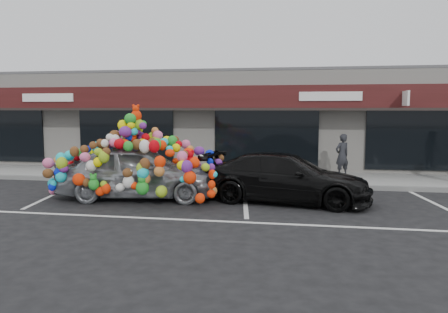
# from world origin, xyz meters

# --- Properties ---
(ground) EXTENTS (90.00, 90.00, 0.00)m
(ground) POSITION_xyz_m (0.00, 0.00, 0.00)
(ground) COLOR black
(ground) RESTS_ON ground
(shop_building) EXTENTS (24.00, 7.20, 4.31)m
(shop_building) POSITION_xyz_m (0.00, 8.44, 2.16)
(shop_building) COLOR silver
(shop_building) RESTS_ON ground
(sidewalk) EXTENTS (26.00, 3.00, 0.15)m
(sidewalk) POSITION_xyz_m (0.00, 4.00, 0.07)
(sidewalk) COLOR gray
(sidewalk) RESTS_ON ground
(kerb) EXTENTS (26.00, 0.18, 0.16)m
(kerb) POSITION_xyz_m (0.00, 2.50, 0.07)
(kerb) COLOR slate
(kerb) RESTS_ON ground
(parking_stripe_left) EXTENTS (0.73, 4.37, 0.01)m
(parking_stripe_left) POSITION_xyz_m (-3.20, 0.20, 0.00)
(parking_stripe_left) COLOR silver
(parking_stripe_left) RESTS_ON ground
(parking_stripe_mid) EXTENTS (0.73, 4.37, 0.01)m
(parking_stripe_mid) POSITION_xyz_m (2.80, 0.20, 0.00)
(parking_stripe_mid) COLOR silver
(parking_stripe_mid) RESTS_ON ground
(parking_stripe_right) EXTENTS (0.73, 4.37, 0.01)m
(parking_stripe_right) POSITION_xyz_m (8.20, 0.20, 0.00)
(parking_stripe_right) COLOR silver
(parking_stripe_right) RESTS_ON ground
(lane_line) EXTENTS (14.00, 0.12, 0.01)m
(lane_line) POSITION_xyz_m (2.00, -2.30, 0.00)
(lane_line) COLOR silver
(lane_line) RESTS_ON ground
(toy_car) EXTENTS (3.37, 5.21, 2.90)m
(toy_car) POSITION_xyz_m (-0.37, -0.06, 0.98)
(toy_car) COLOR gray
(toy_car) RESTS_ON ground
(black_sedan) EXTENTS (2.72, 5.06, 1.39)m
(black_sedan) POSITION_xyz_m (3.97, 0.19, 0.70)
(black_sedan) COLOR black
(black_sedan) RESTS_ON ground
(pedestrian_a) EXTENTS (0.69, 0.64, 1.59)m
(pedestrian_a) POSITION_xyz_m (5.92, 4.31, 0.95)
(pedestrian_a) COLOR black
(pedestrian_a) RESTS_ON sidewalk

